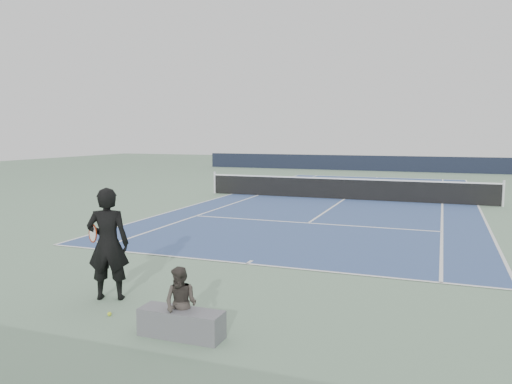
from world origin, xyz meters
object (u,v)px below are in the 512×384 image
(tennis_net, at_px, (345,188))
(tennis_ball, at_px, (109,314))
(tennis_player, at_px, (108,244))
(spectator_bench, at_px, (181,313))

(tennis_net, xyz_separation_m, tennis_ball, (-0.91, -15.65, -0.47))
(tennis_player, height_order, spectator_bench, tennis_player)
(tennis_ball, relative_size, spectator_bench, 0.05)
(tennis_player, bearing_deg, tennis_net, 84.50)
(tennis_net, bearing_deg, tennis_ball, -93.34)
(tennis_player, distance_m, tennis_ball, 1.31)
(tennis_ball, height_order, spectator_bench, spectator_bench)
(tennis_net, distance_m, spectator_bench, 15.98)
(tennis_ball, xyz_separation_m, spectator_bench, (1.50, -0.32, 0.32))
(tennis_net, distance_m, tennis_ball, 15.68)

